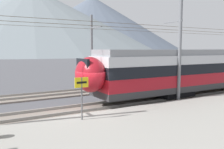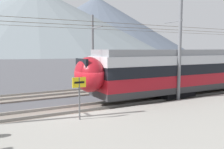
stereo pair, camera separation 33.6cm
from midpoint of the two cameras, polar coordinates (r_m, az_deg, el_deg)
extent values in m
plane|color=#4C4C51|center=(14.82, -5.05, -9.17)|extent=(400.00, 400.00, 0.00)
cube|color=gray|center=(10.98, 4.74, -13.65)|extent=(120.00, 6.98, 0.37)
cube|color=slate|center=(15.53, -6.28, -8.25)|extent=(120.00, 3.00, 0.12)
cube|color=gray|center=(14.86, -5.21, -8.34)|extent=(120.00, 0.07, 0.16)
cube|color=gray|center=(16.15, -7.27, -7.20)|extent=(120.00, 0.07, 0.16)
cube|color=slate|center=(21.03, -12.54, -4.59)|extent=(120.00, 3.00, 0.12)
cube|color=gray|center=(20.33, -11.97, -4.54)|extent=(120.00, 0.07, 0.16)
cube|color=gray|center=(21.69, -13.08, -3.91)|extent=(120.00, 0.07, 0.16)
cube|color=black|center=(19.45, 14.37, -4.21)|extent=(2.80, 2.28, 0.42)
ellipsoid|color=maroon|center=(15.33, -4.76, -0.01)|extent=(1.80, 2.63, 2.25)
cube|color=black|center=(15.09, -6.51, 1.50)|extent=(0.16, 1.71, 1.19)
cube|color=black|center=(33.68, 24.67, -0.32)|extent=(2.80, 2.38, 0.42)
ellipsoid|color=orange|center=(29.13, 18.07, 2.56)|extent=(1.80, 2.74, 2.25)
cube|color=black|center=(28.75, 17.41, 3.39)|extent=(0.16, 1.79, 1.19)
cylinder|color=slate|center=(17.57, 16.22, 6.09)|extent=(0.24, 0.24, 7.95)
cube|color=slate|center=(18.21, 14.71, 12.01)|extent=(0.10, 1.79, 0.10)
cylinder|color=#473823|center=(18.73, 13.10, 11.11)|extent=(43.03, 0.02, 0.02)
cylinder|color=slate|center=(24.04, -4.19, 5.34)|extent=(0.24, 0.24, 7.21)
cube|color=slate|center=(23.23, -3.20, 11.07)|extent=(0.10, 2.27, 0.10)
cylinder|color=#473823|center=(22.33, -2.08, 10.64)|extent=(43.03, 0.02, 0.02)
cylinder|color=#59595B|center=(12.11, -6.93, -5.67)|extent=(0.08, 0.08, 2.13)
cube|color=yellow|center=(11.97, -6.98, -1.86)|extent=(0.70, 0.06, 0.50)
cube|color=black|center=(11.94, -6.91, -1.88)|extent=(0.52, 0.01, 0.10)
cone|color=slate|center=(202.39, -17.28, 11.96)|extent=(203.35, 203.35, 51.63)
cone|color=#515B6B|center=(229.35, -3.64, 11.54)|extent=(171.17, 171.17, 52.08)
camera|label=1|loc=(0.17, -89.49, 0.05)|focal=38.70mm
camera|label=2|loc=(0.17, 90.51, -0.05)|focal=38.70mm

